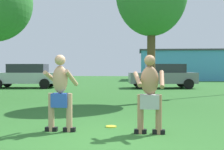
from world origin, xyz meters
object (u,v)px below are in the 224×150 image
frisbee (111,126)px  car_silver_near_post (26,75)px  player_near (150,92)px  car_gray_far_end (163,76)px  player_in_blue (60,91)px

frisbee → car_silver_near_post: bearing=118.4°
player_near → frisbee: player_near is taller
car_silver_near_post → car_gray_far_end: size_ratio=0.99×
player_in_blue → car_gray_far_end: 14.04m
car_silver_near_post → player_in_blue: bearing=-66.3°
frisbee → car_silver_near_post: size_ratio=0.06×
car_gray_far_end → frisbee: bearing=-99.8°
player_in_blue → player_near: bearing=-2.5°
car_silver_near_post → car_gray_far_end: 9.06m
player_in_blue → frisbee: (1.05, 0.55, -0.85)m
player_in_blue → car_gray_far_end: bearing=76.4°
player_near → car_silver_near_post: size_ratio=0.37×
player_near → frisbee: (-0.86, 0.64, -0.85)m
car_gray_far_end → player_in_blue: bearing=-103.6°
car_silver_near_post → car_gray_far_end: same height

